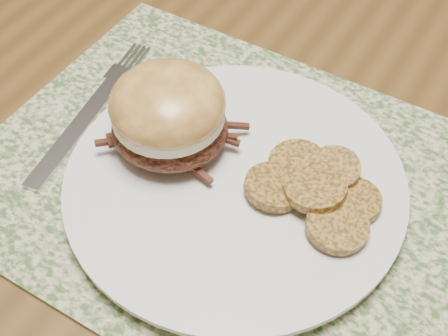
# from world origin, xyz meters

# --- Properties ---
(dining_table) EXTENTS (1.50, 0.90, 0.75)m
(dining_table) POSITION_xyz_m (0.00, 0.00, 0.67)
(dining_table) COLOR brown
(dining_table) RESTS_ON ground
(placemat) EXTENTS (0.45, 0.33, 0.00)m
(placemat) POSITION_xyz_m (0.14, -0.10, 0.75)
(placemat) COLOR #3B5A2E
(placemat) RESTS_ON dining_table
(dinner_plate) EXTENTS (0.26, 0.26, 0.02)m
(dinner_plate) POSITION_xyz_m (0.13, -0.11, 0.76)
(dinner_plate) COLOR silver
(dinner_plate) RESTS_ON placemat
(pork_sandwich) EXTENTS (0.11, 0.11, 0.07)m
(pork_sandwich) POSITION_xyz_m (0.07, -0.11, 0.81)
(pork_sandwich) COLOR black
(pork_sandwich) RESTS_ON dinner_plate
(roasted_potatoes) EXTENTS (0.12, 0.11, 0.02)m
(roasted_potatoes) POSITION_xyz_m (0.20, -0.09, 0.78)
(roasted_potatoes) COLOR olive
(roasted_potatoes) RESTS_ON dinner_plate
(fork) EXTENTS (0.05, 0.20, 0.00)m
(fork) POSITION_xyz_m (-0.03, -0.10, 0.76)
(fork) COLOR #B7B7BE
(fork) RESTS_ON placemat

